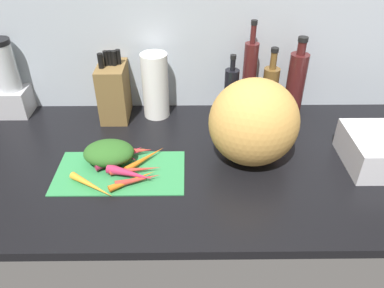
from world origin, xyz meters
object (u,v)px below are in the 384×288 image
Objects in this scene: cutting_board at (120,172)px; carrot_3 at (92,185)px; carrot_11 at (138,180)px; bottle_2 at (270,90)px; carrot_2 at (121,156)px; blender_appliance at (10,83)px; carrot_5 at (125,151)px; knife_block at (114,91)px; carrot_4 at (129,152)px; bottle_1 at (249,78)px; carrot_0 at (136,170)px; carrot_7 at (145,158)px; winter_squash at (254,123)px; paper_towel_roll at (155,86)px; carrot_8 at (110,162)px; carrot_6 at (124,154)px; carrot_9 at (135,151)px; carrot_10 at (133,180)px; bottle_0 at (231,93)px; bottle_3 at (296,84)px; carrot_1 at (130,174)px.

carrot_3 reaches higher than cutting_board.
carrot_11 is 0.50× the size of bottle_2.
blender_appliance is at bearing 144.64° from carrot_2.
knife_block reaches higher than carrot_5.
bottle_1 is (43.85, 30.51, 13.36)cm from carrot_4.
carrot_7 is at bearing 67.16° from carrot_0.
carrot_0 is 1.18× the size of carrot_5.
cutting_board is 1.49× the size of bottle_2.
bottle_2 is at bearing 28.83° from carrot_4.
carrot_11 is at bearing -72.73° from knife_block.
carrot_7 is at bearing -176.96° from winter_squash.
carrot_0 is at bearing -168.16° from winter_squash.
paper_towel_roll is (16.01, 1.04, 1.61)cm from knife_block.
carrot_2 is 1.46× the size of carrot_4.
carrot_8 is 48.18cm from winter_squash.
carrot_7 is 56.94cm from bottle_2.
carrot_6 is 3.90cm from carrot_9.
carrot_6 is 1.15× the size of carrot_8.
blender_appliance reaches higher than winter_squash.
carrot_5 is at bearing 166.22° from carrot_9.
winter_squash is at bearing -2.06° from carrot_4.
carrot_9 is 0.36× the size of blender_appliance.
carrot_10 is 53.91cm from bottle_0.
carrot_10 is at bearing -74.43° from carrot_5.
carrot_5 is 1.18× the size of carrot_6.
bottle_1 is 18.07cm from bottle_3.
carrot_1 is 12.17cm from carrot_9.
carrot_2 is at bearing -104.43° from carrot_5.
bottle_1 is 9.49cm from bottle_2.
carrot_4 is 2.13cm from carrot_9.
carrot_5 is 0.53× the size of bottle_0.
carrot_2 is at bearing 129.87° from carrot_0.
carrot_7 is 65.76cm from blender_appliance.
cutting_board is 11.13cm from carrot_3.
carrot_3 is at bearing -90.88° from knife_block.
carrot_7 is 35.46cm from knife_block.
cutting_board is at bearing 138.66° from carrot_11.
carrot_3 is 19.53cm from carrot_5.
carrot_5 is 0.53× the size of paper_towel_roll.
carrot_4 reaches higher than cutting_board.
blender_appliance is 93.24cm from bottle_1.
carrot_7 is at bearing -145.34° from bottle_2.
bottle_3 reaches higher than knife_block.
bottle_3 reaches higher than bottle_0.
carrot_7 is 0.45× the size of bottle_1.
carrot_5 is 3.62cm from carrot_9.
carrot_10 is (8.31, -8.61, -0.53)cm from carrot_8.
winter_squash is (43.38, 1.22, 12.18)cm from carrot_2.
knife_block reaches higher than carrot_6.
carrot_0 is 0.97× the size of carrot_7.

